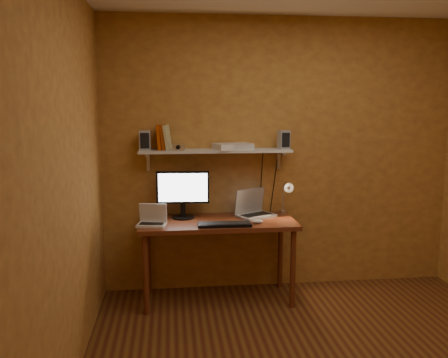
{
  "coord_description": "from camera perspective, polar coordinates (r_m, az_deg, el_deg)",
  "views": [
    {
      "loc": [
        -1.06,
        -2.85,
        1.79
      ],
      "look_at": [
        -0.6,
        1.18,
        1.14
      ],
      "focal_mm": 38.0,
      "sensor_mm": 36.0,
      "label": 1
    }
  ],
  "objects": [
    {
      "name": "room",
      "position": [
        3.08,
        13.63,
        -0.38
      ],
      "size": [
        3.44,
        3.24,
        2.64
      ],
      "color": "brown",
      "rests_on": "ground"
    },
    {
      "name": "desk",
      "position": [
        4.3,
        -0.76,
        -6.12
      ],
      "size": [
        1.4,
        0.6,
        0.75
      ],
      "color": "#602E17",
      "rests_on": "ground"
    },
    {
      "name": "wall_shelf",
      "position": [
        4.37,
        -1.04,
        3.37
      ],
      "size": [
        1.4,
        0.25,
        0.21
      ],
      "color": "silver",
      "rests_on": "room"
    },
    {
      "name": "monitor",
      "position": [
        4.34,
        -4.98,
        -1.55
      ],
      "size": [
        0.48,
        0.22,
        0.44
      ],
      "rotation": [
        0.0,
        0.0,
        -0.07
      ],
      "color": "black",
      "rests_on": "desk"
    },
    {
      "name": "laptop",
      "position": [
        4.46,
        3.51,
        -3.59
      ],
      "size": [
        0.4,
        0.37,
        0.25
      ],
      "rotation": [
        0.0,
        0.0,
        0.51
      ],
      "color": "#94979C",
      "rests_on": "desk"
    },
    {
      "name": "netbook",
      "position": [
        4.16,
        -8.63,
        -4.81
      ],
      "size": [
        0.27,
        0.21,
        0.19
      ],
      "rotation": [
        0.0,
        0.0,
        -0.19
      ],
      "color": "silver",
      "rests_on": "desk"
    },
    {
      "name": "keyboard",
      "position": [
        4.1,
        0.06,
        -5.49
      ],
      "size": [
        0.46,
        0.16,
        0.02
      ],
      "primitive_type": "cube",
      "rotation": [
        0.0,
        0.0,
        -0.02
      ],
      "color": "black",
      "rests_on": "desk"
    },
    {
      "name": "mouse",
      "position": [
        4.19,
        4.06,
        -5.11
      ],
      "size": [
        0.1,
        0.07,
        0.04
      ],
      "primitive_type": "ellipsoid",
      "rotation": [
        0.0,
        0.0,
        -0.07
      ],
      "color": "silver",
      "rests_on": "desk"
    },
    {
      "name": "desk_lamp",
      "position": [
        4.47,
        7.52,
        -1.76
      ],
      "size": [
        0.09,
        0.23,
        0.38
      ],
      "color": "silver",
      "rests_on": "desk"
    },
    {
      "name": "speaker_left",
      "position": [
        4.35,
        -9.5,
        4.62
      ],
      "size": [
        0.1,
        0.1,
        0.18
      ],
      "primitive_type": "cube",
      "rotation": [
        0.0,
        0.0,
        0.02
      ],
      "color": "#94979C",
      "rests_on": "wall_shelf"
    },
    {
      "name": "speaker_right",
      "position": [
        4.46,
        7.19,
        4.73
      ],
      "size": [
        0.11,
        0.11,
        0.17
      ],
      "primitive_type": "cube",
      "rotation": [
        0.0,
        0.0,
        0.19
      ],
      "color": "#94979C",
      "rests_on": "wall_shelf"
    },
    {
      "name": "books",
      "position": [
        4.35,
        -7.26,
        4.98
      ],
      "size": [
        0.15,
        0.16,
        0.23
      ],
      "color": "#BC3D00",
      "rests_on": "wall_shelf"
    },
    {
      "name": "shelf_camera",
      "position": [
        4.28,
        -5.48,
        3.84
      ],
      "size": [
        0.11,
        0.06,
        0.06
      ],
      "color": "silver",
      "rests_on": "wall_shelf"
    },
    {
      "name": "router",
      "position": [
        4.38,
        1.08,
        3.95
      ],
      "size": [
        0.38,
        0.31,
        0.06
      ],
      "primitive_type": "cube",
      "rotation": [
        0.0,
        0.0,
        0.3
      ],
      "color": "silver",
      "rests_on": "wall_shelf"
    }
  ]
}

